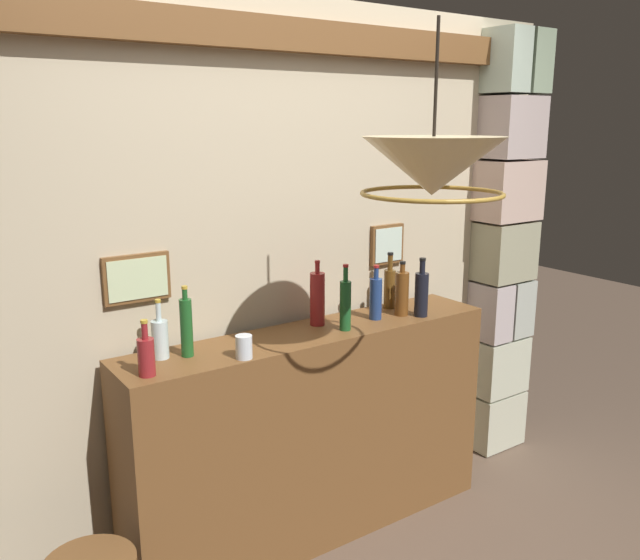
{
  "coord_description": "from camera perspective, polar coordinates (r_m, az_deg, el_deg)",
  "views": [
    {
      "loc": [
        -1.6,
        -1.52,
        1.95
      ],
      "look_at": [
        0.0,
        0.79,
        1.28
      ],
      "focal_mm": 36.99,
      "sensor_mm": 36.0,
      "label": 1
    }
  ],
  "objects": [
    {
      "name": "stone_pillar",
      "position": [
        3.99,
        15.35,
        2.34
      ],
      "size": [
        0.37,
        0.28,
        2.43
      ],
      "color": "#B8B9A0",
      "rests_on": "ground"
    },
    {
      "name": "glass_tumbler_rocks",
      "position": [
        2.67,
        -6.6,
        -5.78
      ],
      "size": [
        0.07,
        0.07,
        0.1
      ],
      "color": "silver",
      "rests_on": "bar_shelf_unit"
    },
    {
      "name": "liquor_bottle_bourbon",
      "position": [
        3.24,
        8.77,
        -1.13
      ],
      "size": [
        0.07,
        0.07,
        0.29
      ],
      "color": "black",
      "rests_on": "bar_shelf_unit"
    },
    {
      "name": "liquor_bottle_brandy",
      "position": [
        3.17,
        4.84,
        -1.52
      ],
      "size": [
        0.06,
        0.06,
        0.27
      ],
      "color": "navy",
      "rests_on": "bar_shelf_unit"
    },
    {
      "name": "liquor_bottle_scotch",
      "position": [
        2.56,
        -14.81,
        -6.33
      ],
      "size": [
        0.06,
        0.06,
        0.22
      ],
      "color": "maroon",
      "rests_on": "bar_shelf_unit"
    },
    {
      "name": "pendant_lamp",
      "position": [
        2.39,
        9.73,
        9.52
      ],
      "size": [
        0.51,
        0.51,
        0.6
      ],
      "color": "beige"
    },
    {
      "name": "liquor_bottle_tequila",
      "position": [
        3.06,
        -0.23,
        -1.6
      ],
      "size": [
        0.07,
        0.07,
        0.31
      ],
      "color": "maroon",
      "rests_on": "bar_shelf_unit"
    },
    {
      "name": "liquor_bottle_rye",
      "position": [
        3.25,
        7.09,
        -1.11
      ],
      "size": [
        0.07,
        0.07,
        0.27
      ],
      "color": "brown",
      "rests_on": "bar_shelf_unit"
    },
    {
      "name": "panelled_rear_partition",
      "position": [
        3.14,
        -3.17,
        1.84
      ],
      "size": [
        3.33,
        0.15,
        2.5
      ],
      "color": "#BCAD8E",
      "rests_on": "ground"
    },
    {
      "name": "bar_shelf_unit",
      "position": [
        3.2,
        -0.52,
        -13.22
      ],
      "size": [
        1.83,
        0.36,
        1.03
      ],
      "primitive_type": "cube",
      "color": "brown",
      "rests_on": "ground"
    },
    {
      "name": "liquor_bottle_gin",
      "position": [
        2.99,
        2.21,
        -2.07
      ],
      "size": [
        0.05,
        0.05,
        0.31
      ],
      "color": "#195024",
      "rests_on": "bar_shelf_unit"
    },
    {
      "name": "liquor_bottle_vodka",
      "position": [
        2.72,
        -13.68,
        -4.9
      ],
      "size": [
        0.07,
        0.07,
        0.24
      ],
      "color": "silver",
      "rests_on": "bar_shelf_unit"
    },
    {
      "name": "liquor_bottle_rum",
      "position": [
        3.36,
        6.04,
        -0.59
      ],
      "size": [
        0.06,
        0.06,
        0.29
      ],
      "color": "brown",
      "rests_on": "bar_shelf_unit"
    },
    {
      "name": "liquor_bottle_whiskey",
      "position": [
        2.71,
        -11.49,
        -3.96
      ],
      "size": [
        0.05,
        0.05,
        0.29
      ],
      "color": "#1C5421",
      "rests_on": "bar_shelf_unit"
    }
  ]
}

